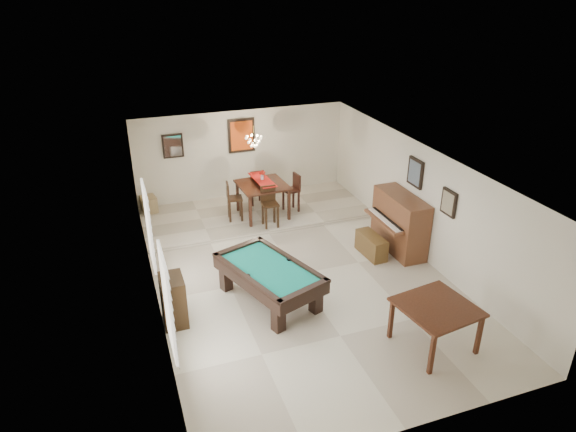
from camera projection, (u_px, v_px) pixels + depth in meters
ground_plane at (297, 275)px, 11.27m from camera, size 6.00×9.00×0.02m
wall_back at (242, 156)px, 14.54m from camera, size 6.00×0.04×2.60m
wall_front at (415, 360)px, 6.88m from camera, size 6.00×0.04×2.60m
wall_left at (151, 244)px, 9.80m from camera, size 0.04×9.00×2.60m
wall_right at (421, 202)px, 11.62m from camera, size 0.04×9.00×2.60m
ceiling at (298, 162)px, 10.15m from camera, size 6.00×9.00×0.04m
dining_step at (255, 213)px, 14.01m from camera, size 6.00×2.50×0.12m
window_left_front at (167, 303)px, 7.89m from camera, size 0.06×1.00×1.70m
window_left_rear at (149, 226)px, 10.28m from camera, size 0.06×1.00×1.70m
pool_table at (269, 284)px, 10.24m from camera, size 1.88×2.50×0.74m
square_table at (434, 326)px, 8.95m from camera, size 1.37×1.37×0.84m
upright_piano at (394, 224)px, 11.98m from camera, size 0.92×1.65×1.37m
piano_bench at (371, 245)px, 11.93m from camera, size 0.41×0.93×0.51m
apothecary_chest at (173, 300)px, 9.54m from camera, size 0.43×0.64×0.96m
dining_table at (263, 198)px, 13.53m from camera, size 1.29×1.29×1.01m
flower_vase at (262, 175)px, 13.26m from camera, size 0.19×0.19×0.26m
dining_chair_south at (270, 207)px, 12.93m from camera, size 0.40×0.40×1.05m
dining_chair_north at (256, 186)px, 14.21m from camera, size 0.39×0.39×1.03m
dining_chair_west at (235, 201)px, 13.29m from camera, size 0.43×0.43×1.03m
dining_chair_east at (291, 193)px, 13.77m from camera, size 0.43×0.43×1.04m
corner_bench at (149, 204)px, 13.86m from camera, size 0.44×0.52×0.42m
chandelier at (254, 137)px, 13.04m from camera, size 0.44×0.44×0.60m
back_painting at (241, 135)px, 14.24m from camera, size 0.75×0.06×0.95m
back_mirror at (173, 146)px, 13.71m from camera, size 0.55×0.06×0.65m
right_picture_upper at (415, 173)px, 11.60m from camera, size 0.06×0.55×0.65m
right_picture_lower at (449, 203)px, 10.58m from camera, size 0.06×0.45×0.55m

